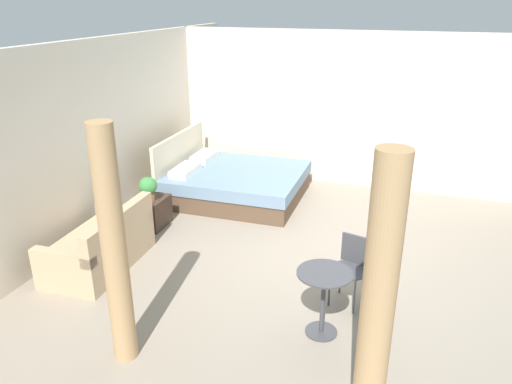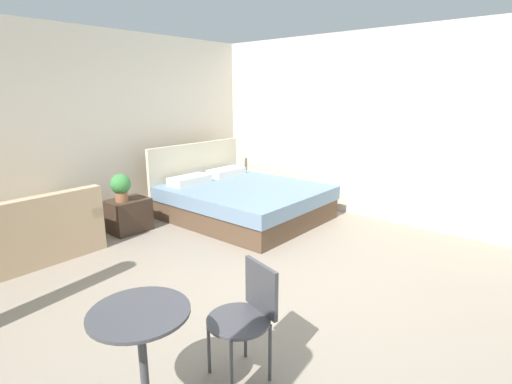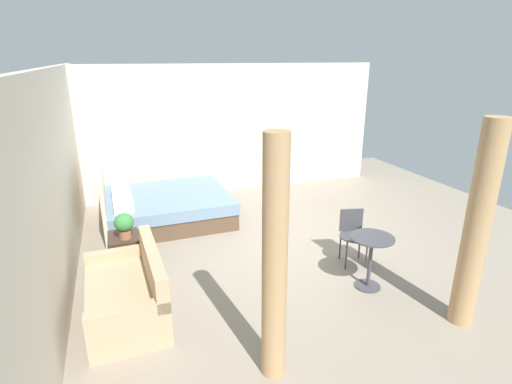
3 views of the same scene
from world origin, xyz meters
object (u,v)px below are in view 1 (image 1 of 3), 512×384
at_px(couch, 101,247).
at_px(cafe_chair_near_window, 352,263).
at_px(bed, 234,182).
at_px(balcony_table, 323,292).
at_px(nightstand, 152,212).
at_px(potted_plant, 148,187).

relative_size(couch, cafe_chair_near_window, 1.92).
height_order(bed, balcony_table, bed).
relative_size(bed, cafe_chair_near_window, 2.86).
height_order(couch, nightstand, couch).
bearing_deg(nightstand, cafe_chair_near_window, -107.77).
xyz_separation_m(bed, nightstand, (-1.52, 0.78, -0.05)).
bearing_deg(potted_plant, cafe_chair_near_window, -106.31).
distance_m(nightstand, potted_plant, 0.46).
xyz_separation_m(bed, potted_plant, (-1.62, 0.74, 0.40)).
bearing_deg(balcony_table, potted_plant, 61.35).
xyz_separation_m(nightstand, cafe_chair_near_window, (-1.04, -3.23, 0.26)).
distance_m(potted_plant, cafe_chair_near_window, 3.34).
bearing_deg(couch, cafe_chair_near_window, -85.20).
xyz_separation_m(couch, balcony_table, (-0.44, -3.05, 0.23)).
height_order(bed, nightstand, bed).
bearing_deg(nightstand, balcony_table, -119.81).
bearing_deg(couch, balcony_table, -98.21).
bearing_deg(potted_plant, couch, 178.34).
bearing_deg(couch, potted_plant, -1.66).
height_order(bed, cafe_chair_near_window, bed).
height_order(nightstand, potted_plant, potted_plant).
xyz_separation_m(couch, cafe_chair_near_window, (0.27, -3.23, 0.22)).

